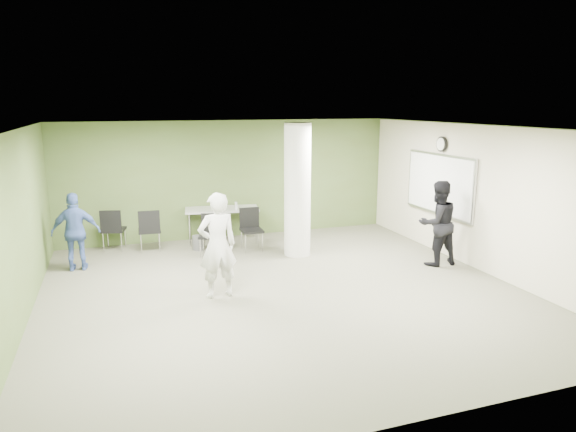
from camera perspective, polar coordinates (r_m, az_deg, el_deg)
name	(u,v)px	position (r m, az deg, el deg)	size (l,w,h in m)	color
floor	(282,291)	(9.00, -0.63, -8.33)	(8.00, 8.00, 0.00)	#595946
ceiling	(282,128)	(8.42, -0.67, 9.78)	(8.00, 8.00, 0.00)	white
wall_back	(230,179)	(12.41, -6.48, 4.06)	(8.00, 0.02, 2.80)	#4C5E2C
wall_left	(17,231)	(8.30, -27.89, -1.49)	(0.02, 8.00, 2.80)	#4C5E2C
wall_right_cream	(479,198)	(10.54, 20.48, 1.87)	(0.02, 8.00, 2.80)	beige
column	(297,190)	(10.78, 1.06, 2.88)	(0.56, 0.56, 2.80)	silver
whiteboard	(439,184)	(11.42, 16.42, 3.41)	(0.05, 2.30, 1.30)	silver
wall_clock	(442,144)	(11.32, 16.69, 7.66)	(0.06, 0.32, 0.32)	black
folding_table	(222,210)	(12.02, -7.33, 0.61)	(1.77, 0.97, 1.05)	#9B9B96
wastebasket	(198,243)	(11.57, -9.92, -2.95)	(0.27, 0.27, 0.31)	#4C4C4C
chair_back_left	(113,227)	(11.85, -18.92, -1.14)	(0.56, 0.56, 0.94)	black
chair_back_right	(149,227)	(11.54, -15.14, -1.23)	(0.49, 0.49, 0.94)	black
chair_table_left	(210,231)	(11.11, -8.63, -1.69)	(0.55, 0.55, 0.87)	black
chair_table_right	(251,226)	(11.36, -4.16, -1.08)	(0.47, 0.47, 0.93)	black
woman_white	(218,246)	(8.56, -7.84, -3.27)	(0.65, 0.43, 1.78)	silver
man_black	(438,223)	(10.62, 16.29, -0.78)	(0.83, 0.65, 1.71)	black
man_blue	(76,232)	(10.70, -22.51, -1.64)	(0.89, 0.37, 1.53)	#3E579A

